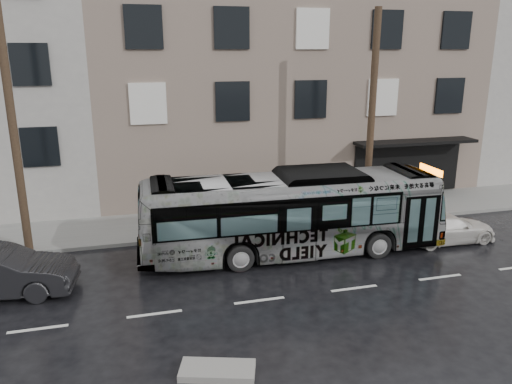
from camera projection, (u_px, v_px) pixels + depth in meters
ground at (241, 268)px, 17.78m from camera, size 120.00×120.00×0.00m
sidewalk at (216, 222)px, 22.31m from camera, size 90.00×3.60×0.15m
building_taupe at (274, 85)px, 29.29m from camera, size 20.00×12.00×11.00m
utility_pole_front at (371, 119)px, 21.16m from camera, size 0.30×0.30×9.00m
utility_pole_rear at (14, 133)px, 17.72m from camera, size 0.30×0.30×9.00m
sign_post at (389, 192)px, 22.34m from camera, size 0.06×0.06×2.40m
bus at (292, 213)px, 18.64m from camera, size 11.50×3.05×3.18m
white_sedan at (446, 228)px, 20.06m from camera, size 4.03×1.65×1.17m
slush_pile at (217, 371)px, 11.95m from camera, size 1.96×1.30×0.18m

